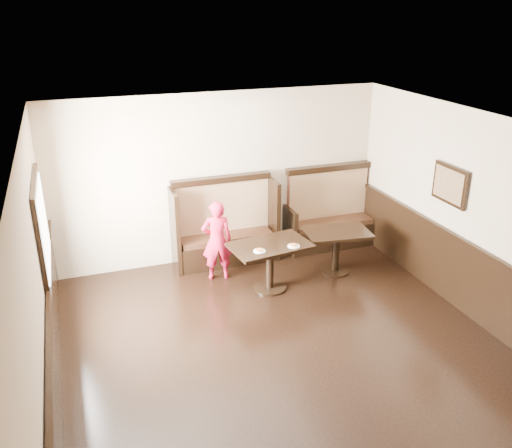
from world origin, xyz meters
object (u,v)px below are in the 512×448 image
table_main (270,255)px  table_neighbor (336,241)px  booth_main (225,232)px  booth_neighbor (329,220)px  child (217,240)px

table_main → table_neighbor: size_ratio=1.14×
booth_main → booth_neighbor: same height
child → booth_main: bearing=-108.4°
booth_neighbor → table_main: bearing=-143.5°
table_neighbor → booth_main: bearing=155.3°
booth_main → booth_neighbor: size_ratio=1.06×
table_main → table_neighbor: table_main is taller
booth_neighbor → child: (-2.24, -0.57, 0.17)m
booth_main → table_neighbor: 1.86m
booth_neighbor → child: bearing=-165.7°
booth_neighbor → table_main: (-1.59, -1.18, 0.09)m
booth_neighbor → child: 2.32m
table_main → table_neighbor: 1.22m
table_main → table_neighbor: bearing=0.8°
booth_neighbor → table_neighbor: booth_neighbor is taller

